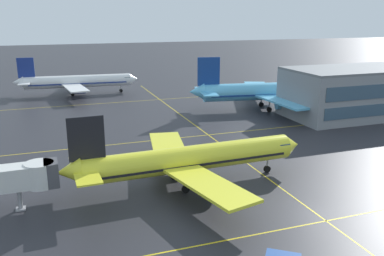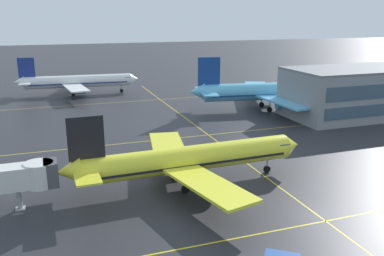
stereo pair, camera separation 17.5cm
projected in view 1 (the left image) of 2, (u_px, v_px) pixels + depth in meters
The scene contains 5 objects.
ground_plane at pixel (315, 213), 47.35m from camera, with size 600.00×600.00×0.00m, color #28282D.
airliner_front_gate at pixel (189, 159), 54.35m from camera, with size 34.30×29.63×10.68m.
airliner_second_row at pixel (272, 91), 98.19m from camera, with size 41.18×35.11×12.83m.
airliner_third_row at pixel (77, 82), 116.80m from camera, with size 34.87×29.99×10.84m.
taxiway_markings at pixel (208, 135), 78.06m from camera, with size 133.36×118.19×0.01m.
Camera 1 is at (-27.81, -35.73, 22.26)m, focal length 38.12 mm.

